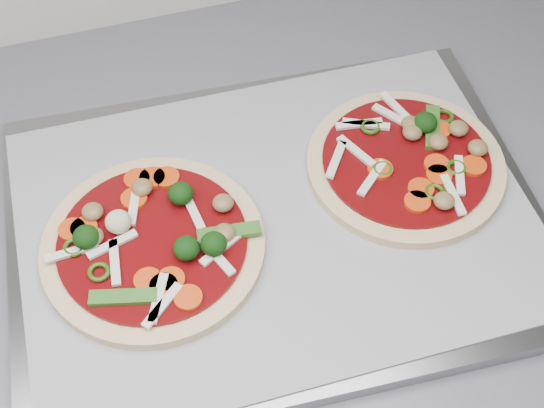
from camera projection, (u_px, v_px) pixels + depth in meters
name	position (u px, v px, depth m)	size (l,w,h in m)	color
base_cabinet	(511.00, 316.00, 1.20)	(3.60, 0.60, 0.86)	silver
baking_tray	(276.00, 222.00, 0.72)	(0.50, 0.37, 0.02)	gray
parchment	(276.00, 216.00, 0.72)	(0.48, 0.35, 0.00)	#99999E
pizza_left	(153.00, 243.00, 0.69)	(0.23, 0.23, 0.03)	#DFBC84
pizza_right	(408.00, 161.00, 0.75)	(0.24, 0.24, 0.03)	#DFBC84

